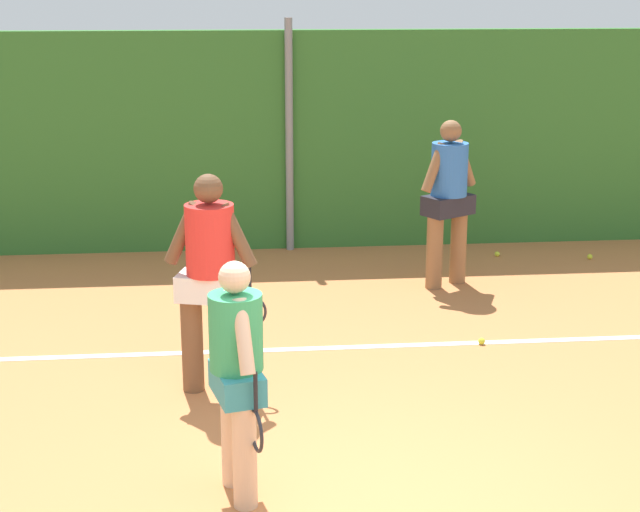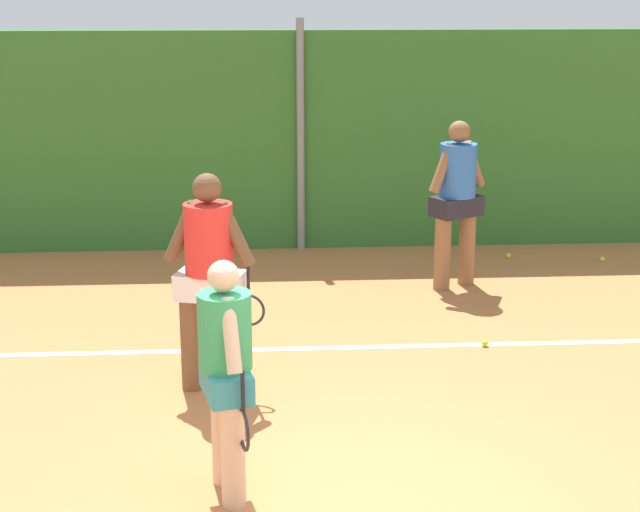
{
  "view_description": "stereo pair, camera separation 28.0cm",
  "coord_description": "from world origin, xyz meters",
  "px_view_note": "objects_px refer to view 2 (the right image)",
  "views": [
    {
      "loc": [
        -0.79,
        -5.59,
        3.39
      ],
      "look_at": [
        -0.01,
        2.57,
        1.09
      ],
      "focal_mm": 54.64,
      "sensor_mm": 36.0,
      "label": 1
    },
    {
      "loc": [
        -0.52,
        -5.61,
        3.39
      ],
      "look_at": [
        -0.01,
        2.57,
        1.09
      ],
      "focal_mm": 54.64,
      "sensor_mm": 36.0,
      "label": 2
    }
  ],
  "objects_px": {
    "player_foreground_near": "(226,367)",
    "tennis_ball_4": "(602,259)",
    "player_midcourt": "(210,272)",
    "tennis_ball_6": "(508,256)",
    "tennis_ball_1": "(485,343)",
    "tennis_ball_0": "(203,282)",
    "player_backcourt_far": "(457,195)"
  },
  "relations": [
    {
      "from": "player_foreground_near",
      "to": "tennis_ball_4",
      "type": "distance_m",
      "value": 7.21
    },
    {
      "from": "player_midcourt",
      "to": "tennis_ball_6",
      "type": "relative_size",
      "value": 28.84
    },
    {
      "from": "player_midcourt",
      "to": "tennis_ball_1",
      "type": "height_order",
      "value": "player_midcourt"
    },
    {
      "from": "player_midcourt",
      "to": "tennis_ball_1",
      "type": "distance_m",
      "value": 2.92
    },
    {
      "from": "tennis_ball_4",
      "to": "player_foreground_near",
      "type": "bearing_deg",
      "value": -129.46
    },
    {
      "from": "tennis_ball_0",
      "to": "tennis_ball_1",
      "type": "distance_m",
      "value": 3.58
    },
    {
      "from": "player_foreground_near",
      "to": "player_midcourt",
      "type": "xyz_separation_m",
      "value": [
        -0.19,
        1.79,
        0.13
      ]
    },
    {
      "from": "player_midcourt",
      "to": "player_foreground_near",
      "type": "bearing_deg",
      "value": -68.72
    },
    {
      "from": "tennis_ball_0",
      "to": "tennis_ball_6",
      "type": "relative_size",
      "value": 1.0
    },
    {
      "from": "tennis_ball_1",
      "to": "player_backcourt_far",
      "type": "bearing_deg",
      "value": 87.84
    },
    {
      "from": "player_backcourt_far",
      "to": "tennis_ball_6",
      "type": "height_order",
      "value": "player_backcourt_far"
    },
    {
      "from": "tennis_ball_1",
      "to": "tennis_ball_6",
      "type": "bearing_deg",
      "value": 71.91
    },
    {
      "from": "player_foreground_near",
      "to": "tennis_ball_4",
      "type": "relative_size",
      "value": 25.3
    },
    {
      "from": "player_foreground_near",
      "to": "player_midcourt",
      "type": "distance_m",
      "value": 1.8
    },
    {
      "from": "tennis_ball_1",
      "to": "tennis_ball_6",
      "type": "relative_size",
      "value": 1.0
    },
    {
      "from": "player_backcourt_far",
      "to": "tennis_ball_4",
      "type": "xyz_separation_m",
      "value": [
        2.08,
        0.91,
        -1.05
      ]
    },
    {
      "from": "tennis_ball_4",
      "to": "tennis_ball_6",
      "type": "height_order",
      "value": "same"
    },
    {
      "from": "tennis_ball_4",
      "to": "tennis_ball_0",
      "type": "bearing_deg",
      "value": -172.33
    },
    {
      "from": "tennis_ball_4",
      "to": "tennis_ball_1",
      "type": "bearing_deg",
      "value": -127.06
    },
    {
      "from": "player_foreground_near",
      "to": "tennis_ball_1",
      "type": "bearing_deg",
      "value": 124.71
    },
    {
      "from": "tennis_ball_0",
      "to": "tennis_ball_4",
      "type": "xyz_separation_m",
      "value": [
        4.99,
        0.67,
        0.0
      ]
    },
    {
      "from": "tennis_ball_0",
      "to": "player_foreground_near",
      "type": "bearing_deg",
      "value": -84.77
    },
    {
      "from": "player_foreground_near",
      "to": "tennis_ball_1",
      "type": "distance_m",
      "value": 3.7
    },
    {
      "from": "player_midcourt",
      "to": "tennis_ball_4",
      "type": "distance_m",
      "value": 6.11
    },
    {
      "from": "tennis_ball_0",
      "to": "tennis_ball_6",
      "type": "xyz_separation_m",
      "value": [
        3.84,
        0.91,
        0.0
      ]
    },
    {
      "from": "tennis_ball_0",
      "to": "tennis_ball_6",
      "type": "bearing_deg",
      "value": 13.27
    },
    {
      "from": "player_midcourt",
      "to": "tennis_ball_0",
      "type": "height_order",
      "value": "player_midcourt"
    },
    {
      "from": "player_backcourt_far",
      "to": "player_foreground_near",
      "type": "bearing_deg",
      "value": 31.28
    },
    {
      "from": "tennis_ball_0",
      "to": "tennis_ball_1",
      "type": "relative_size",
      "value": 1.0
    },
    {
      "from": "player_midcourt",
      "to": "tennis_ball_1",
      "type": "xyz_separation_m",
      "value": [
        2.58,
        0.88,
        -1.03
      ]
    },
    {
      "from": "player_backcourt_far",
      "to": "tennis_ball_1",
      "type": "distance_m",
      "value": 2.21
    },
    {
      "from": "player_foreground_near",
      "to": "player_backcourt_far",
      "type": "height_order",
      "value": "player_backcourt_far"
    }
  ]
}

